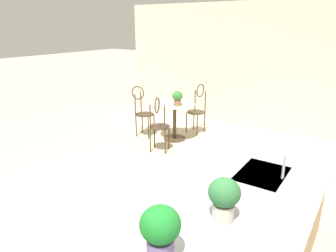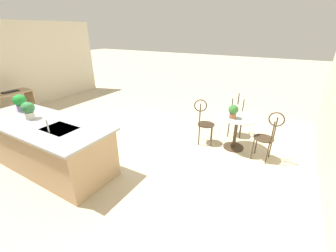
# 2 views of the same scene
# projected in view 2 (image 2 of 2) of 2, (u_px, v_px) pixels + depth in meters

# --- Properties ---
(ground_plane) EXTENTS (40.00, 40.00, 0.00)m
(ground_plane) POSITION_uv_depth(u_px,v_px,m) (96.00, 150.00, 4.72)
(ground_plane) COLOR beige
(kitchen_island) EXTENTS (2.80, 1.06, 0.92)m
(kitchen_island) POSITION_uv_depth(u_px,v_px,m) (46.00, 144.00, 4.00)
(kitchen_island) COLOR tan
(kitchen_island) RESTS_ON ground
(bistro_table) EXTENTS (0.80, 0.80, 0.74)m
(bistro_table) POSITION_uv_depth(u_px,v_px,m) (236.00, 130.00, 4.63)
(bistro_table) COLOR #3D2D1E
(bistro_table) RESTS_ON ground
(chair_near_window) EXTENTS (0.45, 0.51, 1.04)m
(chair_near_window) POSITION_uv_depth(u_px,v_px,m) (237.00, 113.00, 5.20)
(chair_near_window) COLOR #3D2D1E
(chair_near_window) RESTS_ON ground
(chair_by_island) EXTENTS (0.50, 0.41, 1.04)m
(chair_by_island) POSITION_uv_depth(u_px,v_px,m) (268.00, 134.00, 4.15)
(chair_by_island) COLOR #3D2D1E
(chair_by_island) RESTS_ON ground
(chair_toward_desk) EXTENTS (0.52, 0.49, 1.04)m
(chair_toward_desk) POSITION_uv_depth(u_px,v_px,m) (204.00, 120.00, 4.81)
(chair_toward_desk) COLOR #3D2D1E
(chair_toward_desk) RESTS_ON ground
(sink_faucet) EXTENTS (0.02, 0.02, 0.22)m
(sink_faucet) POSITION_uv_depth(u_px,v_px,m) (48.00, 126.00, 3.37)
(sink_faucet) COLOR #B2B5BA
(sink_faucet) RESTS_ON kitchen_island
(writing_desk) EXTENTS (0.60, 1.20, 0.74)m
(writing_desk) POSITION_uv_depth(u_px,v_px,m) (10.00, 101.00, 6.31)
(writing_desk) COLOR tan
(writing_desk) RESTS_ON ground
(keyboard) EXTENTS (0.16, 0.44, 0.03)m
(keyboard) POSITION_uv_depth(u_px,v_px,m) (10.00, 92.00, 6.30)
(keyboard) COLOR black
(keyboard) RESTS_ON writing_desk
(potted_plant_on_table) EXTENTS (0.20, 0.20, 0.28)m
(potted_plant_on_table) POSITION_uv_depth(u_px,v_px,m) (233.00, 111.00, 4.39)
(potted_plant_on_table) COLOR #9E603D
(potted_plant_on_table) RESTS_ON bistro_table
(potted_plant_counter_far) EXTENTS (0.24, 0.24, 0.34)m
(potted_plant_counter_far) POSITION_uv_depth(u_px,v_px,m) (20.00, 102.00, 4.25)
(potted_plant_counter_far) COLOR #7A669E
(potted_plant_counter_far) RESTS_ON kitchen_island
(potted_plant_counter_near) EXTENTS (0.22, 0.22, 0.32)m
(potted_plant_counter_near) POSITION_uv_depth(u_px,v_px,m) (28.00, 109.00, 3.88)
(potted_plant_counter_near) COLOR beige
(potted_plant_counter_near) RESTS_ON kitchen_island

